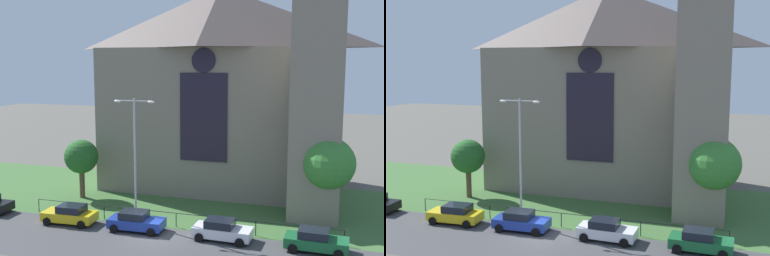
{
  "view_description": "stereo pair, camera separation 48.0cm",
  "coord_description": "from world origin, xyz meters",
  "views": [
    {
      "loc": [
        12.65,
        -30.79,
        12.76
      ],
      "look_at": [
        0.31,
        8.0,
        6.99
      ],
      "focal_mm": 44.4,
      "sensor_mm": 36.0,
      "label": 1
    },
    {
      "loc": [
        13.11,
        -30.65,
        12.76
      ],
      "look_at": [
        0.31,
        8.0,
        6.99
      ],
      "focal_mm": 44.4,
      "sensor_mm": 36.0,
      "label": 2
    }
  ],
  "objects": [
    {
      "name": "parked_car_white",
      "position": [
        4.8,
        0.96,
        0.74
      ],
      "size": [
        4.25,
        2.12,
        1.51
      ],
      "rotation": [
        0.0,
        0.0,
        -0.03
      ],
      "color": "silver",
      "rests_on": "ground"
    },
    {
      "name": "parked_car_green",
      "position": [
        11.34,
        0.9,
        0.74
      ],
      "size": [
        4.24,
        2.11,
        1.51
      ],
      "rotation": [
        0.0,
        0.0,
        -0.03
      ],
      "color": "#196033",
      "rests_on": "ground"
    },
    {
      "name": "tree_left_near",
      "position": [
        -10.35,
        7.42,
        3.88
      ],
      "size": [
        3.17,
        3.17,
        5.51
      ],
      "color": "brown",
      "rests_on": "ground"
    },
    {
      "name": "streetlamp_near",
      "position": [
        -2.58,
        2.4,
        6.15
      ],
      "size": [
        3.37,
        0.26,
        9.92
      ],
      "color": "#B2B2B7",
      "rests_on": "ground"
    },
    {
      "name": "road_asphalt",
      "position": [
        0.0,
        -2.0,
        0.0
      ],
      "size": [
        120.0,
        8.0,
        0.01
      ],
      "primitive_type": "cube",
      "color": "#424244",
      "rests_on": "ground"
    },
    {
      "name": "iron_railing",
      "position": [
        0.76,
        2.5,
        0.95
      ],
      "size": [
        24.9,
        0.07,
        1.13
      ],
      "color": "black",
      "rests_on": "ground"
    },
    {
      "name": "parked_car_blue",
      "position": [
        -1.87,
        0.83,
        0.74
      ],
      "size": [
        4.27,
        2.17,
        1.51
      ],
      "rotation": [
        0.0,
        0.0,
        0.04
      ],
      "color": "#1E3899",
      "rests_on": "ground"
    },
    {
      "name": "tree_right_near",
      "position": [
        11.84,
        6.83,
        4.79
      ],
      "size": [
        4.12,
        4.12,
        6.92
      ],
      "color": "brown",
      "rests_on": "ground"
    },
    {
      "name": "grass_verge",
      "position": [
        0.0,
        8.0,
        0.0
      ],
      "size": [
        120.0,
        20.0,
        0.01
      ],
      "primitive_type": "cube",
      "color": "#3D6633",
      "rests_on": "ground"
    },
    {
      "name": "ground",
      "position": [
        0.0,
        10.0,
        0.0
      ],
      "size": [
        160.0,
        160.0,
        0.0
      ],
      "primitive_type": "plane",
      "color": "#56544C"
    },
    {
      "name": "church_building",
      "position": [
        1.54,
        15.39,
        10.27
      ],
      "size": [
        23.2,
        16.2,
        26.0
      ],
      "color": "gray",
      "rests_on": "ground"
    },
    {
      "name": "parked_car_yellow",
      "position": [
        -7.5,
        0.71,
        0.74
      ],
      "size": [
        4.28,
        2.2,
        1.51
      ],
      "rotation": [
        0.0,
        0.0,
        3.19
      ],
      "color": "gold",
      "rests_on": "ground"
    }
  ]
}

